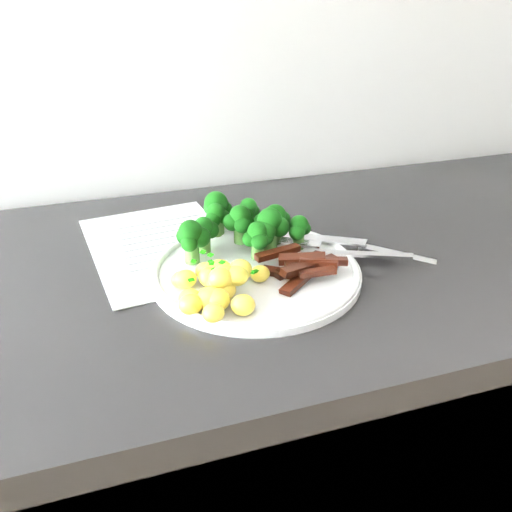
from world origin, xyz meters
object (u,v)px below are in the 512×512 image
at_px(knife, 375,251).
at_px(potatoes, 217,284).
at_px(broccoli, 243,224).
at_px(counter, 217,487).
at_px(plate, 256,270).
at_px(beef_strips, 303,265).
at_px(fork, 348,251).
at_px(recipe_paper, 163,246).

bearing_deg(knife, potatoes, -168.94).
bearing_deg(broccoli, potatoes, -120.70).
xyz_separation_m(counter, broccoli, (0.06, 0.02, 0.50)).
xyz_separation_m(counter, plate, (0.06, -0.04, 0.46)).
bearing_deg(beef_strips, plate, 154.20).
bearing_deg(broccoli, counter, -158.94).
xyz_separation_m(plate, fork, (0.13, -0.00, 0.01)).
height_order(beef_strips, knife, beef_strips).
height_order(broccoli, beef_strips, broccoli).
bearing_deg(broccoli, knife, -20.12).
relative_size(fork, knife, 0.84).
relative_size(recipe_paper, knife, 1.62).
xyz_separation_m(broccoli, beef_strips, (0.06, -0.09, -0.03)).
distance_m(recipe_paper, fork, 0.27).
bearing_deg(recipe_paper, counter, -60.34).
height_order(broccoli, knife, broccoli).
height_order(recipe_paper, plate, plate).
xyz_separation_m(potatoes, knife, (0.25, 0.05, -0.02)).
relative_size(potatoes, knife, 0.67).
relative_size(broccoli, knife, 1.00).
bearing_deg(beef_strips, counter, 149.54).
bearing_deg(knife, fork, -175.87).
height_order(counter, recipe_paper, recipe_paper).
relative_size(plate, beef_strips, 2.46).
distance_m(counter, beef_strips, 0.49).
bearing_deg(knife, beef_strips, -167.74).
xyz_separation_m(counter, recipe_paper, (-0.05, 0.08, 0.45)).
bearing_deg(fork, plate, 178.20).
relative_size(counter, potatoes, 18.80).
xyz_separation_m(broccoli, knife, (0.18, -0.07, -0.04)).
height_order(counter, plate, plate).
bearing_deg(counter, recipe_paper, 119.66).
relative_size(counter, fork, 14.88).
distance_m(fork, knife, 0.05).
bearing_deg(plate, potatoes, -143.43).
xyz_separation_m(plate, potatoes, (-0.07, -0.05, 0.02)).
bearing_deg(plate, broccoli, 88.71).
height_order(recipe_paper, potatoes, potatoes).
bearing_deg(counter, beef_strips, -30.46).
relative_size(counter, plate, 8.49).
distance_m(beef_strips, fork, 0.08).
xyz_separation_m(broccoli, fork, (0.13, -0.07, -0.03)).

